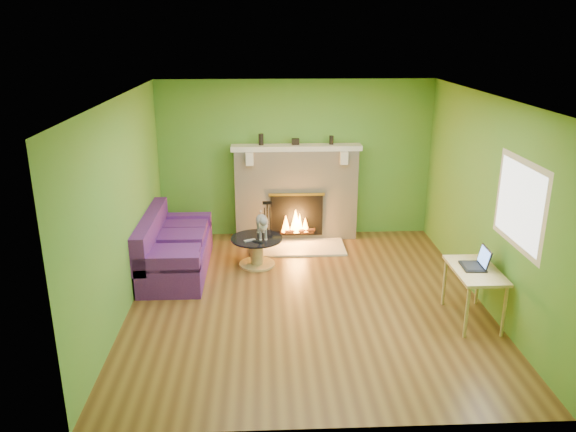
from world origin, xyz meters
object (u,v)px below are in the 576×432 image
(sofa, at_px, (173,250))
(coffee_table, at_px, (257,249))
(desk, at_px, (475,275))
(cat, at_px, (262,224))

(sofa, distance_m, coffee_table, 1.22)
(desk, bearing_deg, coffee_table, 145.66)
(sofa, distance_m, cat, 1.34)
(coffee_table, xyz_separation_m, cat, (0.08, 0.05, 0.38))
(coffee_table, height_order, cat, cat)
(sofa, relative_size, coffee_table, 2.46)
(coffee_table, bearing_deg, desk, -34.34)
(coffee_table, xyz_separation_m, desk, (2.60, -1.78, 0.34))
(sofa, height_order, cat, sofa)
(sofa, relative_size, cat, 3.01)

